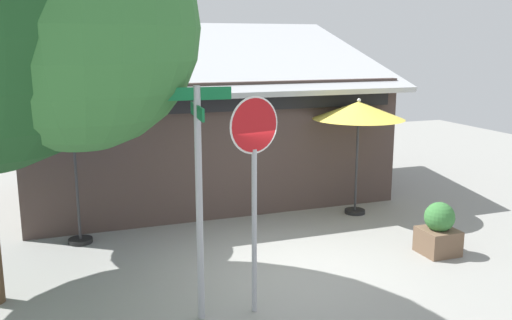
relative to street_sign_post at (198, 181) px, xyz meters
The scene contains 7 objects.
ground_plane 2.77m from the street_sign_post, 34.12° to the left, with size 28.00×28.00×0.10m, color gray.
cafe_building 6.53m from the street_sign_post, 75.64° to the left, with size 8.53×5.14×4.16m.
street_sign_post is the anchor object (origin of this frame).
stop_sign 0.76m from the street_sign_post, ahead, with size 0.73×0.22×2.97m.
patio_umbrella_royal_blue_left 3.87m from the street_sign_post, 111.23° to the left, with size 2.14×2.14×2.86m.
patio_umbrella_mustard_center 5.52m from the street_sign_post, 38.38° to the left, with size 1.93×1.93×2.50m.
sidewalk_planter 4.80m from the street_sign_post, 10.69° to the left, with size 0.61×0.61×0.93m.
Camera 1 is at (-3.30, -7.86, 3.64)m, focal length 39.12 mm.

